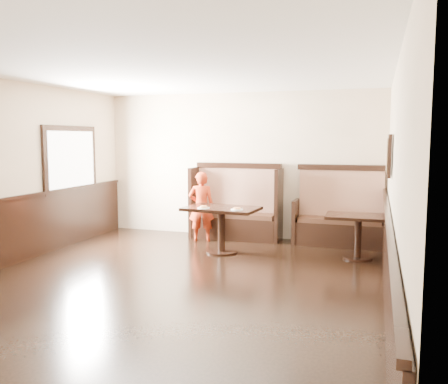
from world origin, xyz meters
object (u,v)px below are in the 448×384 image
at_px(booth_main, 236,211).
at_px(booth_neighbor, 340,219).
at_px(table_neighbor, 358,226).
at_px(child, 201,206).
at_px(table_main, 222,218).

xyz_separation_m(booth_main, booth_neighbor, (1.95, -0.00, -0.05)).
relative_size(table_neighbor, child, 0.78).
bearing_deg(booth_neighbor, child, -169.46).
xyz_separation_m(booth_main, table_neighbor, (2.31, -0.92, 0.00)).
height_order(booth_neighbor, table_main, booth_neighbor).
bearing_deg(table_main, table_neighbor, 13.46).
distance_m(booth_neighbor, table_neighbor, 0.99).
xyz_separation_m(booth_neighbor, child, (-2.50, -0.47, 0.17)).
relative_size(booth_neighbor, child, 1.26).
distance_m(booth_main, child, 0.73).
distance_m(booth_main, table_main, 1.24).
height_order(booth_neighbor, table_neighbor, booth_neighbor).
height_order(table_neighbor, child, child).
xyz_separation_m(booth_neighbor, table_neighbor, (0.36, -0.92, 0.05)).
bearing_deg(child, booth_neighbor, 172.38).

